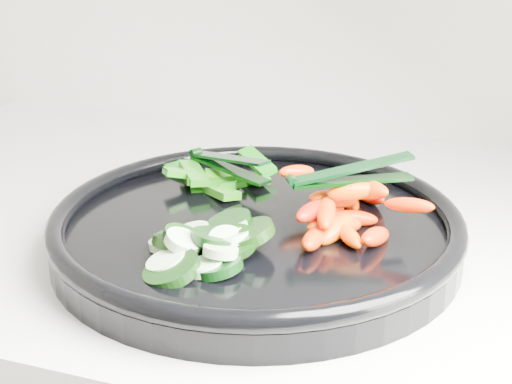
% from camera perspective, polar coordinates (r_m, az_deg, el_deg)
% --- Properties ---
extents(veggie_tray, '(0.44, 0.44, 0.04)m').
position_cam_1_polar(veggie_tray, '(0.65, 0.00, -2.83)').
color(veggie_tray, black).
rests_on(veggie_tray, counter).
extents(cucumber_pile, '(0.12, 0.14, 0.04)m').
position_cam_1_polar(cucumber_pile, '(0.59, -4.35, -4.18)').
color(cucumber_pile, black).
rests_on(cucumber_pile, veggie_tray).
extents(carrot_pile, '(0.15, 0.16, 0.06)m').
position_cam_1_polar(carrot_pile, '(0.64, 7.13, -1.40)').
color(carrot_pile, '#ED5800').
rests_on(carrot_pile, veggie_tray).
extents(pepper_pile, '(0.13, 0.12, 0.03)m').
position_cam_1_polar(pepper_pile, '(0.74, -3.31, 1.16)').
color(pepper_pile, '#1C750B').
rests_on(pepper_pile, veggie_tray).
extents(tong_carrot, '(0.11, 0.07, 0.02)m').
position_cam_1_polar(tong_carrot, '(0.63, 7.41, 1.36)').
color(tong_carrot, black).
rests_on(tong_carrot, carrot_pile).
extents(tong_pepper, '(0.11, 0.07, 0.02)m').
position_cam_1_polar(tong_pepper, '(0.73, -2.38, 2.35)').
color(tong_pepper, black).
rests_on(tong_pepper, pepper_pile).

